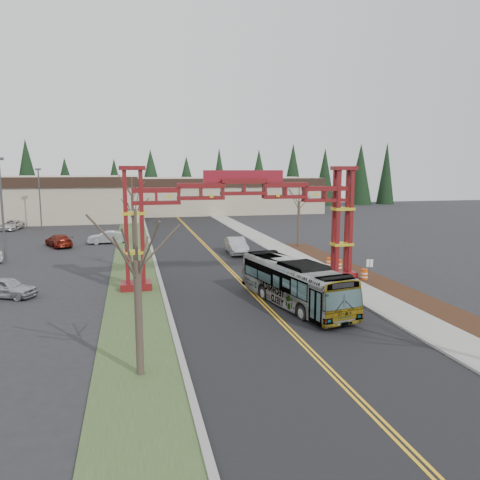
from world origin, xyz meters
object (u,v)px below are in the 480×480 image
object	(u,v)px
transit_bus	(294,283)
gateway_arch	(244,206)
retail_building_west	(1,198)
bare_tree_median_far	(132,195)
silver_sedan	(236,246)
parked_car_mid_a	(59,241)
parked_car_far_a	(108,237)
bare_tree_median_near	(137,261)
barrel_south	(364,275)
bare_tree_right_far	(299,202)
light_pole_near	(2,202)
parked_car_near_a	(7,287)
light_pole_far	(40,195)
street_sign	(370,267)
barrel_north	(329,263)
retail_building_east	(221,195)
parked_car_far_b	(11,225)
barrel_mid	(339,266)
bare_tree_median_mid	(133,211)

from	to	relation	value
transit_bus	gateway_arch	bearing A→B (deg)	94.58
retail_building_west	bare_tree_median_far	xyz separation A→B (m)	(22.00, -28.92, 1.82)
silver_sedan	parked_car_mid_a	xyz separation A→B (m)	(-18.55, 8.80, -0.12)
parked_car_far_a	bare_tree_median_near	size ratio (longest dim) A/B	0.63
silver_sedan	barrel_south	size ratio (longest dim) A/B	5.31
parked_car_far_a	bare_tree_right_far	size ratio (longest dim) A/B	0.64
bare_tree_right_far	light_pole_near	distance (m)	30.11
parked_car_near_a	light_pole_far	bearing A→B (deg)	30.92
retail_building_west	silver_sedan	size ratio (longest dim) A/B	9.05
silver_sedan	light_pole_near	size ratio (longest dim) A/B	0.52
transit_bus	parked_car_far_a	distance (m)	31.84
light_pole_far	street_sign	xyz separation A→B (m)	(29.78, -40.86, -3.61)
transit_bus	barrel_north	bearing A→B (deg)	44.61
parked_car_near_a	light_pole_near	size ratio (longest dim) A/B	0.42
street_sign	barrel_south	world-z (taller)	street_sign
retail_building_east	light_pole_near	xyz separation A→B (m)	(-30.09, -47.53, 2.14)
parked_car_far_a	parked_car_far_b	size ratio (longest dim) A/B	0.88
transit_bus	light_pole_far	world-z (taller)	light_pole_far
parked_car_mid_a	barrel_mid	world-z (taller)	parked_car_mid_a
retail_building_west	parked_car_mid_a	world-z (taller)	retail_building_west
transit_bus	retail_building_east	bearing A→B (deg)	71.78
gateway_arch	barrel_mid	world-z (taller)	gateway_arch
silver_sedan	bare_tree_median_far	xyz separation A→B (m)	(-10.31, 12.22, 4.75)
barrel_mid	silver_sedan	bearing A→B (deg)	122.95
retail_building_west	transit_bus	bearing A→B (deg)	-62.18
parked_car_far_a	street_sign	world-z (taller)	street_sign
light_pole_far	street_sign	bearing A→B (deg)	-53.92
bare_tree_median_near	barrel_north	xyz separation A→B (m)	(16.85, 18.71, -4.48)
retail_building_west	silver_sedan	xyz separation A→B (m)	(32.31, -41.15, -2.92)
parked_car_mid_a	bare_tree_median_mid	world-z (taller)	bare_tree_median_mid
retail_building_east	parked_car_far_a	bearing A→B (deg)	-118.23
retail_building_west	silver_sedan	world-z (taller)	retail_building_west
bare_tree_median_near	parked_car_far_a	bearing A→B (deg)	94.59
barrel_north	parked_car_near_a	bearing A→B (deg)	-170.74
light_pole_far	barrel_mid	world-z (taller)	light_pole_far
transit_bus	bare_tree_median_near	xyz separation A→B (m)	(-9.80, -8.26, 3.45)
parked_car_near_a	bare_tree_median_mid	bearing A→B (deg)	-26.61
light_pole_near	street_sign	world-z (taller)	light_pole_near
parked_car_mid_a	street_sign	size ratio (longest dim) A/B	2.39
barrel_mid	retail_building_west	bearing A→B (deg)	127.15
transit_bus	parked_car_near_a	world-z (taller)	transit_bus
bare_tree_right_far	bare_tree_median_far	bearing A→B (deg)	151.50
street_sign	barrel_mid	xyz separation A→B (m)	(0.07, 5.41, -0.98)
bare_tree_right_far	light_pole_near	bearing A→B (deg)	-178.41
bare_tree_median_far	street_sign	xyz separation A→B (m)	(16.92, -27.94, -4.10)
transit_bus	bare_tree_median_far	xyz separation A→B (m)	(-9.80, 31.33, 4.11)
silver_sedan	barrel_mid	xyz separation A→B (m)	(6.68, -10.31, -0.33)
barrel_north	bare_tree_median_near	bearing A→B (deg)	-132.01
bare_tree_median_near	transit_bus	bearing A→B (deg)	40.14
retail_building_east	bare_tree_median_far	bearing A→B (deg)	-115.99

